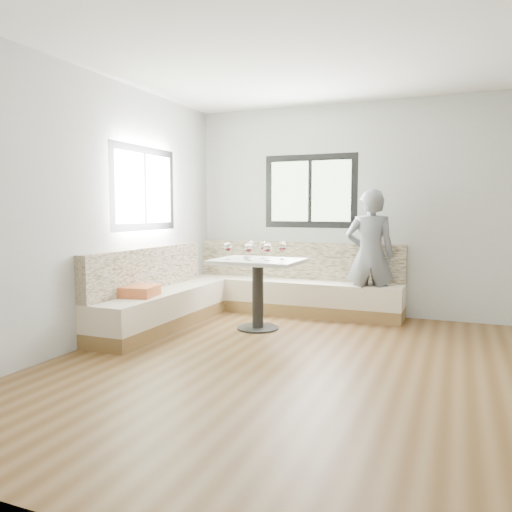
{
  "coord_description": "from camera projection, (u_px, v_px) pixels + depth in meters",
  "views": [
    {
      "loc": [
        1.01,
        -4.14,
        1.4
      ],
      "look_at": [
        -1.22,
        1.3,
        0.85
      ],
      "focal_mm": 35.0,
      "sensor_mm": 36.0,
      "label": 1
    }
  ],
  "objects": [
    {
      "name": "wine_glass_e",
      "position": [
        282.0,
        247.0,
        5.77
      ],
      "size": [
        0.09,
        0.09,
        0.21
      ],
      "color": "white",
      "rests_on": "table"
    },
    {
      "name": "wine_glass_d",
      "position": [
        263.0,
        246.0,
        5.86
      ],
      "size": [
        0.09,
        0.09,
        0.21
      ],
      "color": "white",
      "rests_on": "table"
    },
    {
      "name": "wine_glass_f",
      "position": [
        249.0,
        245.0,
        6.03
      ],
      "size": [
        0.09,
        0.09,
        0.21
      ],
      "color": "white",
      "rests_on": "table"
    },
    {
      "name": "person",
      "position": [
        370.0,
        255.0,
        6.24
      ],
      "size": [
        0.67,
        0.5,
        1.65
      ],
      "primitive_type": "imported",
      "rotation": [
        0.0,
        0.0,
        3.33
      ],
      "color": "slate",
      "rests_on": "ground"
    },
    {
      "name": "banquette",
      "position": [
        239.0,
        293.0,
        6.4
      ],
      "size": [
        2.9,
        2.8,
        0.95
      ],
      "color": "olive",
      "rests_on": "ground"
    },
    {
      "name": "table",
      "position": [
        258.0,
        277.0,
        5.81
      ],
      "size": [
        1.02,
        0.8,
        0.82
      ],
      "rotation": [
        0.0,
        0.0,
        -0.02
      ],
      "color": "black",
      "rests_on": "ground"
    },
    {
      "name": "room",
      "position": [
        324.0,
        208.0,
        4.3
      ],
      "size": [
        5.01,
        5.01,
        2.81
      ],
      "color": "brown",
      "rests_on": "ground"
    },
    {
      "name": "wine_glass_b",
      "position": [
        248.0,
        248.0,
        5.62
      ],
      "size": [
        0.09,
        0.09,
        0.21
      ],
      "color": "white",
      "rests_on": "table"
    },
    {
      "name": "olive_ramekin",
      "position": [
        247.0,
        257.0,
        5.83
      ],
      "size": [
        0.09,
        0.09,
        0.04
      ],
      "color": "white",
      "rests_on": "table"
    },
    {
      "name": "wine_glass_a",
      "position": [
        228.0,
        247.0,
        5.76
      ],
      "size": [
        0.09,
        0.09,
        0.21
      ],
      "color": "white",
      "rests_on": "table"
    },
    {
      "name": "wine_glass_c",
      "position": [
        267.0,
        248.0,
        5.61
      ],
      "size": [
        0.09,
        0.09,
        0.21
      ],
      "color": "white",
      "rests_on": "table"
    }
  ]
}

